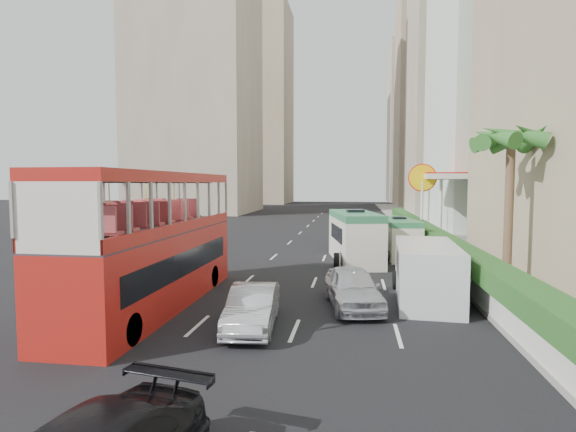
% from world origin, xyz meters
% --- Properties ---
extents(ground_plane, '(200.00, 200.00, 0.00)m').
position_xyz_m(ground_plane, '(0.00, 0.00, 0.00)').
color(ground_plane, black).
rests_on(ground_plane, ground).
extents(double_decker_bus, '(2.50, 11.00, 5.06)m').
position_xyz_m(double_decker_bus, '(-6.00, 0.00, 2.53)').
color(double_decker_bus, '#B41D15').
rests_on(double_decker_bus, ground).
extents(car_silver_lane_a, '(1.79, 4.21, 1.35)m').
position_xyz_m(car_silver_lane_a, '(-1.77, -1.94, 0.00)').
color(car_silver_lane_a, silver).
rests_on(car_silver_lane_a, ground).
extents(car_silver_lane_b, '(2.62, 4.71, 1.52)m').
position_xyz_m(car_silver_lane_b, '(1.41, 0.97, 0.00)').
color(car_silver_lane_b, silver).
rests_on(car_silver_lane_b, ground).
extents(van_asset, '(2.23, 4.75, 1.31)m').
position_xyz_m(van_asset, '(0.74, 18.87, 0.00)').
color(van_asset, silver).
rests_on(van_asset, ground).
extents(minibus_near, '(3.41, 6.96, 2.95)m').
position_xyz_m(minibus_near, '(1.48, 11.04, 1.48)').
color(minibus_near, silver).
rests_on(minibus_near, ground).
extents(minibus_far, '(2.34, 5.61, 2.42)m').
position_xyz_m(minibus_far, '(4.22, 13.05, 1.21)').
color(minibus_far, silver).
rests_on(minibus_far, ground).
extents(panel_van_near, '(2.60, 5.77, 2.25)m').
position_xyz_m(panel_van_near, '(4.30, 2.46, 1.13)').
color(panel_van_near, silver).
rests_on(panel_van_near, ground).
extents(panel_van_far, '(2.08, 5.01, 1.99)m').
position_xyz_m(panel_van_far, '(3.93, 19.60, 1.00)').
color(panel_van_far, silver).
rests_on(panel_van_far, ground).
extents(sidewalk, '(6.00, 120.00, 0.18)m').
position_xyz_m(sidewalk, '(9.00, 25.00, 0.09)').
color(sidewalk, '#99968C').
rests_on(sidewalk, ground).
extents(kerb_wall, '(0.30, 44.00, 1.00)m').
position_xyz_m(kerb_wall, '(6.20, 14.00, 0.68)').
color(kerb_wall, silver).
rests_on(kerb_wall, sidewalk).
extents(hedge, '(1.10, 44.00, 0.70)m').
position_xyz_m(hedge, '(6.20, 14.00, 1.53)').
color(hedge, '#2D6626').
rests_on(hedge, kerb_wall).
extents(palm_tree, '(0.36, 0.36, 6.40)m').
position_xyz_m(palm_tree, '(7.80, 4.00, 3.38)').
color(palm_tree, brown).
rests_on(palm_tree, sidewalk).
extents(shell_station, '(6.50, 8.00, 5.50)m').
position_xyz_m(shell_station, '(10.00, 23.00, 2.75)').
color(shell_station, silver).
rests_on(shell_station, ground).
extents(tower_mid, '(16.00, 16.00, 50.00)m').
position_xyz_m(tower_mid, '(18.00, 58.00, 25.00)').
color(tower_mid, '#B6A590').
rests_on(tower_mid, ground).
extents(tower_far_a, '(14.00, 14.00, 44.00)m').
position_xyz_m(tower_far_a, '(17.00, 82.00, 22.00)').
color(tower_far_a, tan).
rests_on(tower_far_a, ground).
extents(tower_far_b, '(14.00, 14.00, 40.00)m').
position_xyz_m(tower_far_b, '(17.00, 104.00, 20.00)').
color(tower_far_b, '#B6A590').
rests_on(tower_far_b, ground).
extents(tower_left_a, '(18.00, 18.00, 52.00)m').
position_xyz_m(tower_left_a, '(-24.00, 55.00, 26.00)').
color(tower_left_a, '#B6A590').
rests_on(tower_left_a, ground).
extents(tower_left_b, '(16.00, 16.00, 46.00)m').
position_xyz_m(tower_left_b, '(-22.00, 90.00, 23.00)').
color(tower_left_b, tan).
rests_on(tower_left_b, ground).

